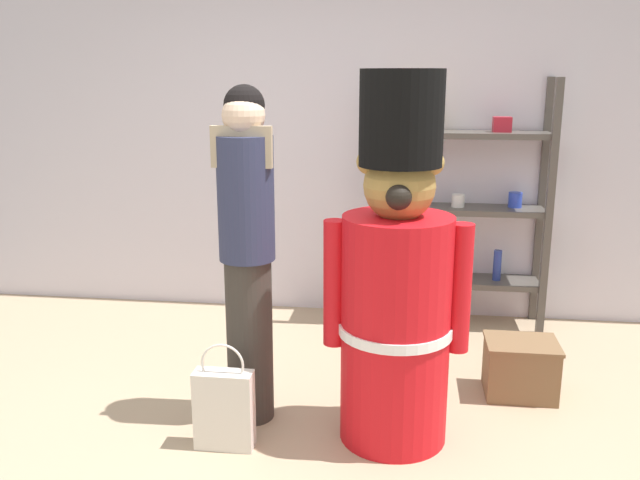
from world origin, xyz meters
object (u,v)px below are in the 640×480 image
(teddy_bear_guard, at_px, (396,288))
(shopping_bag, at_px, (224,408))
(merchandise_shelf, at_px, (456,202))
(display_crate, at_px, (520,368))
(person_shopper, at_px, (247,247))

(teddy_bear_guard, xyz_separation_m, shopping_bag, (-0.81, -0.21, -0.58))
(merchandise_shelf, distance_m, teddy_bear_guard, 1.72)
(shopping_bag, relative_size, display_crate, 1.35)
(person_shopper, bearing_deg, teddy_bear_guard, -7.80)
(merchandise_shelf, relative_size, person_shopper, 1.02)
(teddy_bear_guard, distance_m, person_shopper, 0.78)
(teddy_bear_guard, height_order, shopping_bag, teddy_bear_guard)
(display_crate, bearing_deg, merchandise_shelf, 106.18)
(teddy_bear_guard, height_order, display_crate, teddy_bear_guard)
(person_shopper, height_order, shopping_bag, person_shopper)
(person_shopper, distance_m, display_crate, 1.72)
(person_shopper, distance_m, shopping_bag, 0.80)
(display_crate, bearing_deg, shopping_bag, -153.38)
(teddy_bear_guard, relative_size, shopping_bag, 3.33)
(person_shopper, xyz_separation_m, display_crate, (1.46, 0.45, -0.78))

